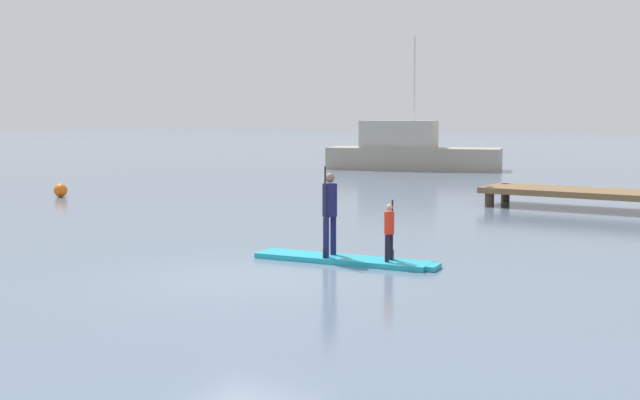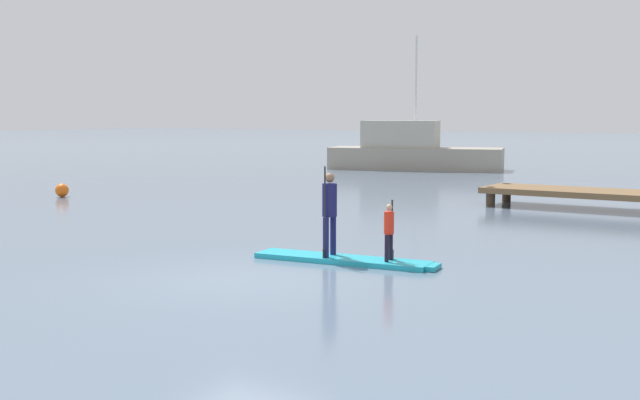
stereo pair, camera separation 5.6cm
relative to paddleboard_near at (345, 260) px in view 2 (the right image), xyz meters
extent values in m
plane|color=slate|center=(-0.62, -2.31, -0.05)|extent=(240.00, 240.00, 0.00)
cube|color=#1E9EB2|center=(-0.07, -0.01, 0.00)|extent=(3.55, 1.15, 0.10)
cube|color=#1E9EB2|center=(1.71, 0.22, 0.00)|extent=(0.30, 0.52, 0.09)
cylinder|color=#19194C|center=(-0.36, 0.12, 0.44)|extent=(0.12, 0.12, 0.77)
cylinder|color=#19194C|center=(-0.31, -0.21, 0.44)|extent=(0.12, 0.12, 0.77)
cylinder|color=#19194C|center=(-0.33, -0.04, 1.14)|extent=(0.32, 0.32, 0.64)
sphere|color=#8C664C|center=(-0.33, -0.04, 1.57)|extent=(0.18, 0.18, 0.18)
cylinder|color=black|center=(-0.31, -0.25, 0.93)|extent=(0.03, 0.03, 1.75)
cube|color=black|center=(-0.31, -0.25, 0.14)|extent=(0.05, 0.14, 0.18)
cylinder|color=black|center=(0.86, 0.23, 0.30)|extent=(0.08, 0.08, 0.51)
cylinder|color=black|center=(0.89, 0.01, 0.30)|extent=(0.08, 0.08, 0.51)
cylinder|color=red|center=(0.88, 0.12, 0.77)|extent=(0.21, 0.21, 0.42)
sphere|color=tan|center=(0.88, 0.12, 1.06)|extent=(0.12, 0.12, 0.12)
cylinder|color=black|center=(0.86, 0.28, 0.62)|extent=(0.03, 0.03, 1.14)
cube|color=black|center=(0.86, 0.28, 0.14)|extent=(0.05, 0.14, 0.18)
cube|color=#9E9384|center=(-10.45, 24.40, 0.52)|extent=(9.27, 4.99, 1.14)
cube|color=#B2AD9E|center=(-11.22, 24.17, 1.79)|extent=(4.30, 3.17, 1.40)
cylinder|color=silver|center=(-10.48, 24.39, 4.68)|extent=(0.12, 0.12, 4.36)
cylinder|color=#473828|center=(-1.09, 10.55, 0.25)|extent=(0.28, 0.28, 0.59)
cylinder|color=#473828|center=(-1.09, 11.99, 0.25)|extent=(0.28, 0.28, 0.59)
sphere|color=orange|center=(-14.58, 5.12, 0.18)|extent=(0.46, 0.46, 0.46)
camera|label=1|loc=(7.66, -12.80, 2.76)|focal=44.16mm
camera|label=2|loc=(7.70, -12.77, 2.76)|focal=44.16mm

